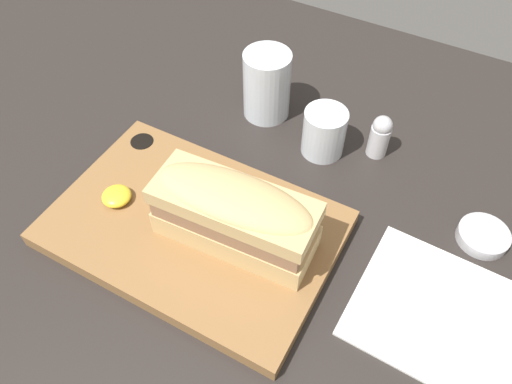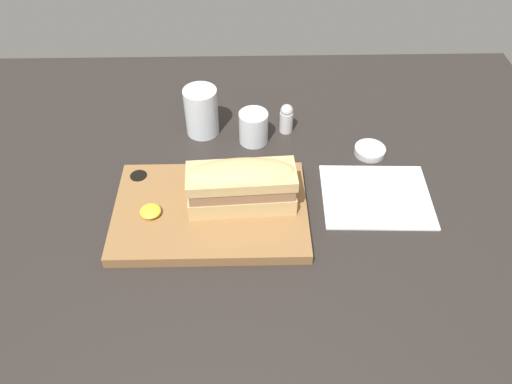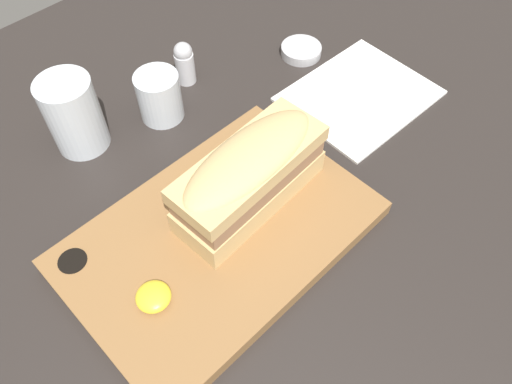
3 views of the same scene
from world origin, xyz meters
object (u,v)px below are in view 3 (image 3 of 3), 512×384
Objects in this scene: sandwich at (250,174)px; condiment_dish at (301,50)px; serving_board at (218,236)px; napkin at (359,96)px; water_glass at (77,117)px; salt_shaker at (184,62)px; wine_glass at (160,98)px.

condiment_dish is at bearing 30.82° from sandwich.
serving_board is 1.67× the size of napkin.
water_glass reaches higher than salt_shaker.
wine_glass is at bearing 68.69° from serving_board.
napkin is 26.05cm from salt_shaker.
serving_board is 5.00× the size of wine_glass.
wine_glass is 0.33× the size of napkin.
water_glass reaches higher than serving_board.
salt_shaker is (15.26, 24.20, 2.31)cm from serving_board.
condiment_dish is (23.87, -4.70, -2.52)cm from wine_glass.
water_glass is at bearing 95.69° from serving_board.
serving_board reaches higher than napkin.
water_glass is 35.63cm from condiment_dish.
sandwich is 26.39cm from napkin.
sandwich is at bearing -111.93° from salt_shaker.
sandwich reaches higher than water_glass.
wine_glass is 28.81cm from napkin.
napkin is (31.06, 3.74, -0.88)cm from serving_board.
napkin is (33.49, -20.63, -4.32)cm from water_glass.
condiment_dish is (26.30, 15.69, -6.31)cm from sandwich.
wine_glass is at bearing 142.95° from napkin.
sandwich is 31.27cm from condiment_dish.
water_glass is (-2.43, 24.37, 3.44)cm from serving_board.
salt_shaker is at bearing 24.34° from wine_glass.
wine_glass is 24.46cm from condiment_dish.
salt_shaker is (9.50, 23.59, -3.63)cm from sandwich.
napkin is at bearing 7.05° from sandwich.
serving_board is 22.65cm from wine_glass.
serving_board is 35.98cm from condiment_dish.
serving_board is at bearing -84.31° from water_glass.
wine_glass reaches higher than condiment_dish.
sandwich is at bearing -149.18° from condiment_dish.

